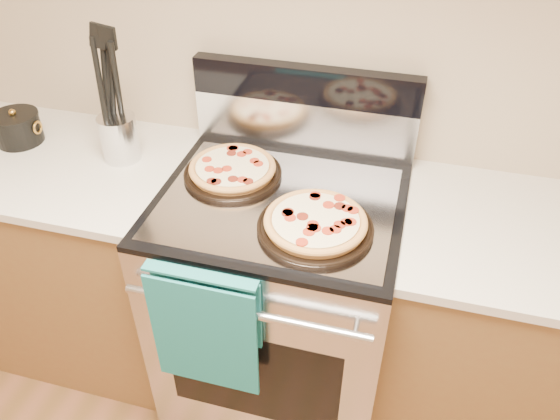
% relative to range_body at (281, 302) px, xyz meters
% --- Properties ---
extents(wall_back, '(4.00, 0.00, 4.00)m').
position_rel_range_body_xyz_m(wall_back, '(0.00, 0.35, 0.90)').
color(wall_back, tan).
rests_on(wall_back, ground).
extents(range_body, '(0.76, 0.68, 0.90)m').
position_rel_range_body_xyz_m(range_body, '(0.00, 0.00, 0.00)').
color(range_body, '#B7B7BC').
rests_on(range_body, ground).
extents(oven_window, '(0.56, 0.01, 0.40)m').
position_rel_range_body_xyz_m(oven_window, '(0.00, -0.34, 0.00)').
color(oven_window, black).
rests_on(oven_window, range_body).
extents(cooktop, '(0.76, 0.68, 0.02)m').
position_rel_range_body_xyz_m(cooktop, '(0.00, 0.00, 0.46)').
color(cooktop, black).
rests_on(cooktop, range_body).
extents(backsplash_lower, '(0.76, 0.06, 0.18)m').
position_rel_range_body_xyz_m(backsplash_lower, '(0.00, 0.31, 0.56)').
color(backsplash_lower, silver).
rests_on(backsplash_lower, cooktop).
extents(backsplash_upper, '(0.76, 0.06, 0.12)m').
position_rel_range_body_xyz_m(backsplash_upper, '(0.00, 0.31, 0.71)').
color(backsplash_upper, black).
rests_on(backsplash_upper, backsplash_lower).
extents(oven_handle, '(0.70, 0.03, 0.03)m').
position_rel_range_body_xyz_m(oven_handle, '(0.00, -0.38, 0.35)').
color(oven_handle, silver).
rests_on(oven_handle, range_body).
extents(dish_towel, '(0.32, 0.05, 0.42)m').
position_rel_range_body_xyz_m(dish_towel, '(-0.12, -0.38, 0.25)').
color(dish_towel, '#156A6D').
rests_on(dish_towel, oven_handle).
extents(foil_sheet, '(0.70, 0.55, 0.01)m').
position_rel_range_body_xyz_m(foil_sheet, '(0.00, -0.03, 0.47)').
color(foil_sheet, gray).
rests_on(foil_sheet, cooktop).
extents(cabinet_left, '(1.00, 0.62, 0.88)m').
position_rel_range_body_xyz_m(cabinet_left, '(-0.88, 0.03, -0.01)').
color(cabinet_left, brown).
rests_on(cabinet_left, ground).
extents(countertop_left, '(1.02, 0.64, 0.03)m').
position_rel_range_body_xyz_m(countertop_left, '(-0.88, 0.03, 0.45)').
color(countertop_left, beige).
rests_on(countertop_left, cabinet_left).
extents(cabinet_right, '(1.00, 0.62, 0.88)m').
position_rel_range_body_xyz_m(cabinet_right, '(0.88, 0.03, -0.01)').
color(cabinet_right, brown).
rests_on(cabinet_right, ground).
extents(pepperoni_pizza_back, '(0.37, 0.37, 0.04)m').
position_rel_range_body_xyz_m(pepperoni_pizza_back, '(-0.18, 0.07, 0.50)').
color(pepperoni_pizza_back, '#B77638').
rests_on(pepperoni_pizza_back, foil_sheet).
extents(pepperoni_pizza_front, '(0.34, 0.34, 0.04)m').
position_rel_range_body_xyz_m(pepperoni_pizza_front, '(0.14, -0.13, 0.50)').
color(pepperoni_pizza_front, '#B77638').
rests_on(pepperoni_pizza_front, foil_sheet).
extents(utensil_crock, '(0.16, 0.16, 0.16)m').
position_rel_range_body_xyz_m(utensil_crock, '(-0.59, 0.10, 0.54)').
color(utensil_crock, silver).
rests_on(utensil_crock, countertop_left).
extents(saucepan, '(0.17, 0.17, 0.10)m').
position_rel_range_body_xyz_m(saucepan, '(-1.00, 0.10, 0.51)').
color(saucepan, black).
rests_on(saucepan, countertop_left).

